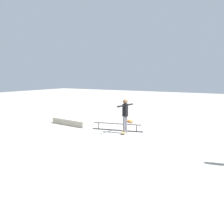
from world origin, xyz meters
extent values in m
plane|color=#ADA89E|center=(0.00, 0.00, 0.00)|extent=(60.00, 60.00, 0.00)
cube|color=black|center=(0.15, -0.46, 0.01)|extent=(2.64, 0.83, 0.01)
cylinder|color=#47474C|center=(-0.83, -0.68, 0.17)|extent=(0.04, 0.04, 0.34)
cylinder|color=#47474C|center=(1.12, -0.23, 0.17)|extent=(0.04, 0.04, 0.34)
cylinder|color=#47474C|center=(0.15, -0.46, 0.34)|extent=(2.44, 0.61, 0.05)
cube|color=#B2A893|center=(3.12, -0.28, 0.16)|extent=(2.48, 0.68, 0.32)
cylinder|color=slate|center=(-0.53, -0.14, 0.42)|extent=(0.13, 0.13, 0.84)
cylinder|color=slate|center=(-0.52, 0.02, 0.42)|extent=(0.13, 0.13, 0.84)
cube|color=black|center=(-0.52, -0.06, 1.13)|extent=(0.20, 0.23, 0.59)
sphere|color=brown|center=(-0.52, -0.06, 1.54)|extent=(0.23, 0.23, 0.23)
cylinder|color=black|center=(-0.54, -0.45, 1.36)|extent=(0.11, 0.56, 0.08)
cylinder|color=black|center=(-0.50, 0.32, 1.36)|extent=(0.11, 0.56, 0.08)
cube|color=tan|center=(-0.46, -0.05, 0.08)|extent=(0.49, 0.82, 0.02)
cylinder|color=white|center=(-0.25, -0.26, 0.03)|extent=(0.05, 0.06, 0.05)
cylinder|color=white|center=(-0.46, -0.34, 0.03)|extent=(0.05, 0.06, 0.05)
cylinder|color=white|center=(-0.46, 0.25, 0.03)|extent=(0.05, 0.06, 0.05)
cylinder|color=white|center=(-0.67, 0.16, 0.03)|extent=(0.05, 0.06, 0.05)
cube|color=orange|center=(0.67, -2.83, 0.08)|extent=(0.73, 0.68, 0.02)
cylinder|color=white|center=(0.39, -2.73, 0.03)|extent=(0.06, 0.06, 0.05)
cylinder|color=white|center=(0.54, -2.56, 0.03)|extent=(0.06, 0.06, 0.05)
cylinder|color=white|center=(0.79, -3.09, 0.03)|extent=(0.06, 0.06, 0.05)
cylinder|color=white|center=(0.95, -2.92, 0.03)|extent=(0.06, 0.06, 0.05)
camera|label=1|loc=(-6.36, 10.75, 2.80)|focal=41.95mm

